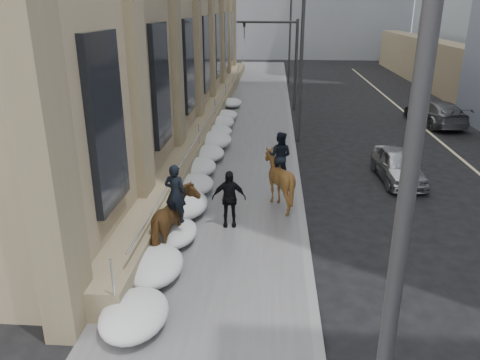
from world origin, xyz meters
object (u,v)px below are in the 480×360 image
mounted_horse_right (278,176)px  car_grey (435,113)px  pedestrian (229,199)px  mounted_horse_left (174,219)px  car_silver (398,165)px

mounted_horse_right → car_grey: (9.52, 13.14, -0.46)m
mounted_horse_right → pedestrian: (-1.58, -1.83, -0.15)m
mounted_horse_left → car_grey: 20.86m
mounted_horse_right → pedestrian: mounted_horse_right is taller
mounted_horse_left → car_silver: mounted_horse_left is taller
mounted_horse_right → car_silver: (4.94, 3.11, -0.54)m
car_grey → pedestrian: bearing=43.5°
pedestrian → mounted_horse_left: bearing=-135.1°
mounted_horse_left → car_grey: mounted_horse_left is taller
pedestrian → car_silver: 8.19m
mounted_horse_right → car_grey: bearing=-108.6°
pedestrian → car_grey: pedestrian is taller
mounted_horse_right → mounted_horse_left: bearing=67.2°
mounted_horse_right → pedestrian: bearing=66.4°
pedestrian → car_silver: pedestrian is taller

